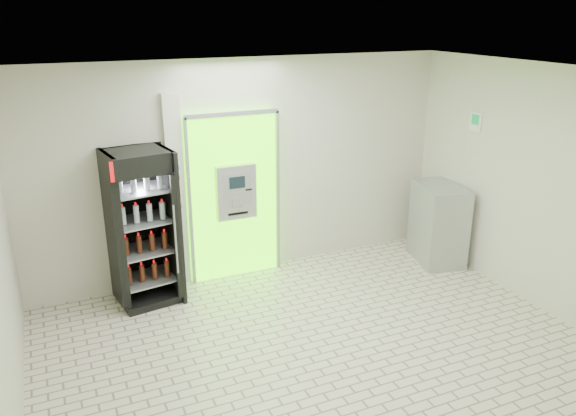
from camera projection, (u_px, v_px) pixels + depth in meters
ground at (327, 360)px, 6.07m from camera, size 6.00×6.00×0.00m
room_shell at (331, 198)px, 5.45m from camera, size 6.00×6.00×6.00m
atm_assembly at (234, 195)px, 7.68m from camera, size 1.30×0.24×2.33m
pillar at (176, 193)px, 7.37m from camera, size 0.22×0.11×2.60m
beverage_cooler at (143, 230)px, 7.05m from camera, size 0.84×0.79×1.99m
steel_cabinet at (438, 223)px, 8.30m from camera, size 0.80×1.00×1.17m
exit_sign at (476, 122)px, 7.71m from camera, size 0.02×0.22×0.26m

